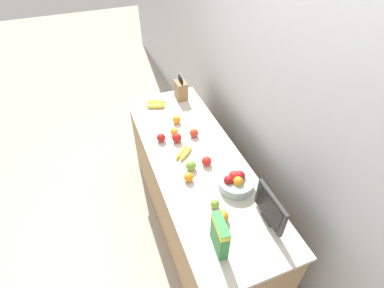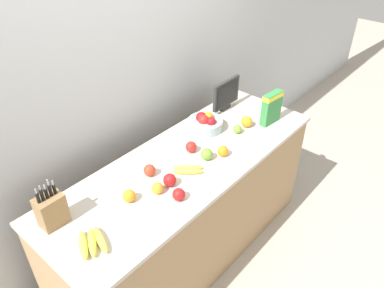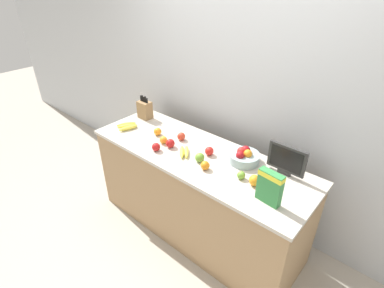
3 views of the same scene
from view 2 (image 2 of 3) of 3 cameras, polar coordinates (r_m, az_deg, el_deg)
The scene contains 19 objects.
ground_plane at distance 3.13m, azimuth -0.56°, elevation -15.85°, with size 14.00×14.00×0.00m, color #B2A899.
wall_back at distance 2.64m, azimuth -10.24°, elevation 9.24°, with size 9.00×0.06×2.60m.
counter at distance 2.79m, azimuth -0.62°, elevation -9.95°, with size 2.10×0.72×0.91m.
knife_block at distance 2.14m, azimuth -20.65°, elevation -9.37°, with size 0.14×0.10×0.29m.
small_monitor at distance 3.00m, azimuth 5.24°, elevation 7.57°, with size 0.31×0.03×0.25m.
cereal_box at distance 2.87m, azimuth 12.05°, elevation 5.60°, with size 0.18×0.08×0.25m.
fruit_bowl at distance 2.77m, azimuth 2.04°, elevation 3.24°, with size 0.26×0.26×0.13m.
banana_bunch_left at distance 2.38m, azimuth -0.61°, elevation -3.90°, with size 0.19×0.20×0.04m.
banana_bunch_right at distance 2.02m, azimuth -14.98°, elevation -14.29°, with size 0.20×0.23×0.04m.
apple_near_bananas at distance 2.75m, azimuth 6.95°, elevation 2.24°, with size 0.06×0.06×0.06m, color #6B9E33.
apple_middle at distance 2.54m, azimuth -0.13°, elevation -0.44°, with size 0.08×0.08×0.08m, color red.
apple_rightmost at distance 2.36m, azimuth -6.48°, elevation -4.00°, with size 0.08×0.08×0.08m, color red.
apple_rear at distance 2.27m, azimuth -3.42°, elevation -5.50°, with size 0.08×0.08×0.08m, color red.
apple_leftmost at distance 2.18m, azimuth -2.04°, elevation -7.69°, with size 0.08×0.08×0.08m, color red.
apple_by_knife_block at distance 2.47m, azimuth 2.27°, elevation -1.56°, with size 0.08×0.08×0.08m, color #6B9E33.
orange_near_bowl at distance 2.23m, azimuth -5.29°, elevation -6.72°, with size 0.07×0.07×0.07m, color orange.
orange_mid_right at distance 2.83m, azimuth 8.35°, elevation 3.38°, with size 0.09×0.09×0.09m, color orange.
orange_mid_left at distance 2.20m, azimuth -9.50°, elevation -7.84°, with size 0.08×0.08×0.08m, color orange.
orange_back_center at distance 2.51m, azimuth 4.74°, elevation -1.07°, with size 0.07×0.07×0.07m, color orange.
Camera 2 is at (-1.46, -1.31, 2.44)m, focal length 35.00 mm.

